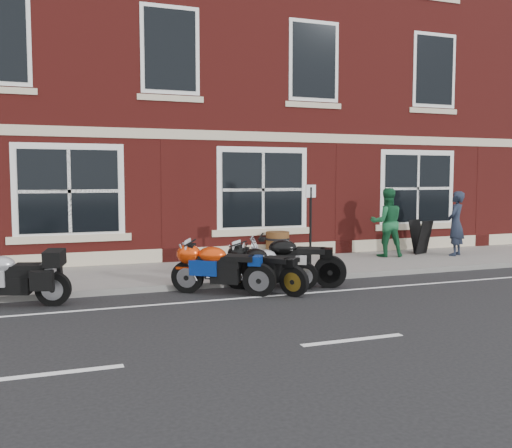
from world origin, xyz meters
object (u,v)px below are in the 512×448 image
Objects in this scene: moto_sport_silver at (271,266)px; pedestrian_left at (456,223)px; moto_naked_black at (291,259)px; moto_sport_red at (221,267)px; moto_sport_black at (264,267)px; pedestrian_right at (387,222)px; a_board_sign at (421,237)px; barrel_planter at (278,245)px; moto_touring_silver at (9,276)px; parking_sign at (311,223)px.

pedestrian_left is (6.38, 2.08, 0.54)m from moto_sport_silver.
moto_naked_black reaches higher than moto_sport_silver.
moto_sport_red is at bearing 128.71° from moto_naked_black.
pedestrian_right is at bearing -3.82° from moto_sport_black.
barrel_planter is at bearing 151.17° from a_board_sign.
pedestrian_right is (4.46, 2.59, 0.59)m from moto_sport_silver.
moto_naked_black is (0.76, 0.36, 0.07)m from moto_sport_black.
moto_sport_red is at bearing -179.57° from a_board_sign.
moto_sport_black is 0.94× the size of pedestrian_left.
pedestrian_right is at bearing -11.52° from barrel_planter.
pedestrian_right reaches higher than moto_sport_red.
pedestrian_left is (7.52, 2.28, 0.47)m from moto_sport_red.
moto_sport_red is 4.28m from barrel_planter.
pedestrian_right reaches higher than barrel_planter.
moto_sport_red is 7.47m from a_board_sign.
pedestrian_right is at bearing -57.67° from moto_touring_silver.
pedestrian_right is 1.95× the size of a_board_sign.
moto_sport_silver is at bearing -46.25° from moto_sport_red.
a_board_sign is at bearing -79.87° from pedestrian_left.
barrel_planter is (1.46, 3.21, 0.01)m from moto_sport_silver.
pedestrian_left is at bearing -42.19° from moto_naked_black.
pedestrian_left is at bearing -12.86° from barrel_planter.
moto_naked_black is 1.12× the size of pedestrian_left.
parking_sign reaches higher than pedestrian_right.
moto_sport_red is 0.97× the size of pedestrian_right.
pedestrian_left is at bearing -179.04° from pedestrian_right.
barrel_planter is 2.67m from parking_sign.
moto_touring_silver is 7.15m from barrel_planter.
moto_sport_silver is at bearing -166.36° from parking_sign.
moto_touring_silver is 1.09× the size of moto_sport_red.
moto_sport_black is 7.08m from pedestrian_left.
parking_sign reaches higher than moto_sport_silver.
moto_sport_silver is 3.52m from barrel_planter.
moto_naked_black is (5.47, -0.06, 0.03)m from moto_touring_silver.
pedestrian_left reaches higher than a_board_sign.
parking_sign is (1.21, 0.67, 0.81)m from moto_sport_silver.
barrel_planter is at bearing 4.37° from pedestrian_right.
parking_sign is at bearing -95.63° from barrel_planter.
a_board_sign is at bearing 9.67° from parking_sign.
moto_naked_black is at bearing -46.28° from moto_sport_red.
moto_sport_red is at bearing 139.50° from moto_sport_black.
parking_sign is (-5.16, -1.41, 0.27)m from pedestrian_left.
a_board_sign is 4.28m from barrel_planter.
moto_naked_black is at bearing -9.68° from moto_sport_black.
moto_touring_silver is 9.78m from pedestrian_right.
a_board_sign is at bearing -58.44° from moto_touring_silver.
a_board_sign is (-0.66, 0.68, -0.41)m from pedestrian_left.
pedestrian_right is 0.94× the size of parking_sign.
pedestrian_left is (5.90, 2.00, 0.44)m from moto_naked_black.
moto_naked_black is 3.28m from barrel_planter.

